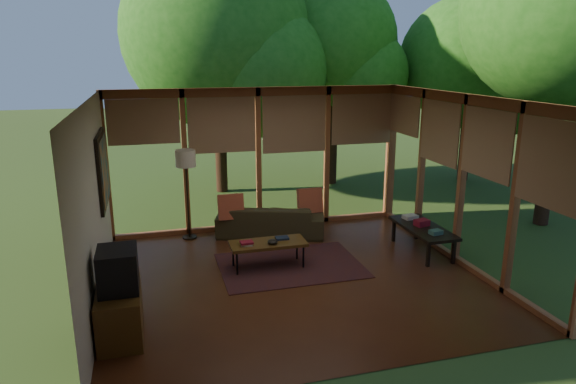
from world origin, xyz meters
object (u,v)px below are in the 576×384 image
object	(u,v)px
coffee_table	(268,244)
side_console	(423,229)
television	(118,270)
floor_lamp	(186,163)
sofa	(271,220)
media_cabinet	(120,312)

from	to	relation	value
coffee_table	side_console	size ratio (longest dim) A/B	0.86
television	floor_lamp	bearing A→B (deg)	71.69
sofa	coffee_table	bearing A→B (deg)	93.00
coffee_table	media_cabinet	bearing A→B (deg)	-145.06
media_cabinet	coffee_table	world-z (taller)	media_cabinet
television	sofa	bearing A→B (deg)	49.60
coffee_table	side_console	xyz separation A→B (m)	(2.69, -0.05, 0.02)
floor_lamp	media_cabinet	bearing A→B (deg)	-108.63
coffee_table	sofa	bearing A→B (deg)	74.90
sofa	floor_lamp	xyz separation A→B (m)	(-1.49, 0.21, 1.12)
media_cabinet	floor_lamp	size ratio (longest dim) A/B	0.61
sofa	media_cabinet	world-z (taller)	media_cabinet
media_cabinet	floor_lamp	xyz separation A→B (m)	(1.08, 3.22, 1.11)
media_cabinet	television	bearing A→B (deg)	0.00
television	side_console	world-z (taller)	television
sofa	media_cabinet	distance (m)	3.96
side_console	floor_lamp	bearing A→B (deg)	155.18
sofa	side_console	distance (m)	2.76
sofa	floor_lamp	size ratio (longest dim) A/B	1.20
television	coffee_table	world-z (taller)	television
sofa	coffee_table	size ratio (longest dim) A/B	1.65
floor_lamp	coffee_table	distance (m)	2.26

